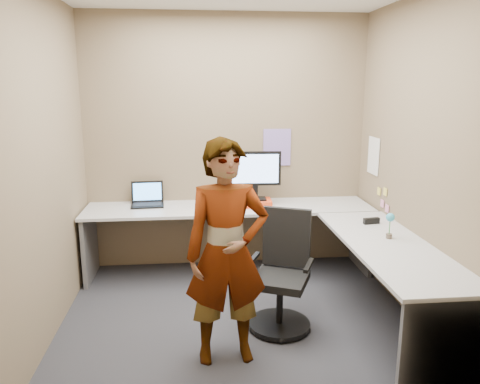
{
  "coord_description": "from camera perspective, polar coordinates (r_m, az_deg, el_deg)",
  "views": [
    {
      "loc": [
        -0.36,
        -3.71,
        1.96
      ],
      "look_at": [
        0.04,
        0.25,
        1.05
      ],
      "focal_mm": 35.0,
      "sensor_mm": 36.0,
      "label": 1
    }
  ],
  "objects": [
    {
      "name": "wall_right",
      "position": [
        4.2,
        20.66,
        3.68
      ],
      "size": [
        0.0,
        2.7,
        2.7
      ],
      "primitive_type": "plane",
      "rotation": [
        1.57,
        0.0,
        -1.57
      ],
      "color": "brown",
      "rests_on": "ground"
    },
    {
      "name": "wall_left",
      "position": [
        3.93,
        -22.59,
        2.95
      ],
      "size": [
        0.0,
        2.7,
        2.7
      ],
      "primitive_type": "plane",
      "rotation": [
        1.57,
        0.0,
        1.57
      ],
      "color": "brown",
      "rests_on": "ground"
    },
    {
      "name": "sticky_note_d",
      "position": [
        4.9,
        16.58,
        0.07
      ],
      "size": [
        0.01,
        0.07,
        0.07
      ],
      "primitive_type": "cube",
      "color": "#F2E059",
      "rests_on": "wall_right"
    },
    {
      "name": "person",
      "position": [
        3.31,
        -1.62,
        -7.44
      ],
      "size": [
        0.62,
        0.44,
        1.62
      ],
      "primitive_type": "imported",
      "rotation": [
        0.0,
        0.0,
        0.08
      ],
      "color": "#999399",
      "rests_on": "ground"
    },
    {
      "name": "desk",
      "position": [
        4.39,
        4.99,
        -5.36
      ],
      "size": [
        2.98,
        2.58,
        0.73
      ],
      "color": "silver",
      "rests_on": "ground"
    },
    {
      "name": "paper_ream",
      "position": [
        4.88,
        1.87,
        -1.31
      ],
      "size": [
        0.34,
        0.26,
        0.07
      ],
      "primitive_type": "cube",
      "rotation": [
        0.0,
        0.0,
        -0.05
      ],
      "color": "red",
      "rests_on": "desk"
    },
    {
      "name": "trackball_mouse",
      "position": [
        4.8,
        -4.46,
        -1.68
      ],
      "size": [
        0.12,
        0.08,
        0.07
      ],
      "color": "#B7B7BC",
      "rests_on": "desk"
    },
    {
      "name": "flower",
      "position": [
        4.02,
        17.82,
        -3.46
      ],
      "size": [
        0.07,
        0.07,
        0.22
      ],
      "color": "brown",
      "rests_on": "desk"
    },
    {
      "name": "sticky_note_b",
      "position": [
        4.83,
        16.95,
        -1.35
      ],
      "size": [
        0.01,
        0.07,
        0.07
      ],
      "primitive_type": "cube",
      "color": "pink",
      "rests_on": "wall_right"
    },
    {
      "name": "ground",
      "position": [
        4.21,
        -0.21,
        -14.85
      ],
      "size": [
        3.0,
        3.0,
        0.0
      ],
      "primitive_type": "plane",
      "color": "#242328",
      "rests_on": "ground"
    },
    {
      "name": "sticky_note_a",
      "position": [
        4.75,
        17.28,
        0.02
      ],
      "size": [
        0.01,
        0.07,
        0.07
      ],
      "primitive_type": "cube",
      "color": "#F2E059",
      "rests_on": "wall_right"
    },
    {
      "name": "calendar_purple",
      "position": [
        5.12,
        4.53,
        5.45
      ],
      "size": [
        0.3,
        0.01,
        0.4
      ],
      "primitive_type": "cube",
      "color": "#846BB7",
      "rests_on": "wall_back"
    },
    {
      "name": "origami",
      "position": [
        4.8,
        -2.64,
        -1.6
      ],
      "size": [
        0.1,
        0.1,
        0.06
      ],
      "primitive_type": "cone",
      "color": "white",
      "rests_on": "desk"
    },
    {
      "name": "sticky_note_c",
      "position": [
        4.73,
        17.48,
        -1.94
      ],
      "size": [
        0.01,
        0.07,
        0.07
      ],
      "primitive_type": "cube",
      "color": "pink",
      "rests_on": "wall_right"
    },
    {
      "name": "stapler",
      "position": [
        4.42,
        15.73,
        -3.41
      ],
      "size": [
        0.15,
        0.06,
        0.05
      ],
      "primitive_type": "cube",
      "rotation": [
        0.0,
        0.0,
        0.14
      ],
      "color": "black",
      "rests_on": "desk"
    },
    {
      "name": "laptop",
      "position": [
        5.01,
        -11.22,
        -0.86
      ],
      "size": [
        0.35,
        0.3,
        0.24
      ],
      "rotation": [
        0.0,
        0.0,
        0.06
      ],
      "color": "black",
      "rests_on": "desk"
    },
    {
      "name": "office_chair",
      "position": [
        3.92,
        5.11,
        -10.77
      ],
      "size": [
        0.56,
        0.56,
        0.96
      ],
      "rotation": [
        0.0,
        0.0,
        -0.42
      ],
      "color": "black",
      "rests_on": "ground"
    },
    {
      "name": "wall_back",
      "position": [
        5.06,
        -1.66,
        5.96
      ],
      "size": [
        3.0,
        0.0,
        3.0
      ],
      "primitive_type": "plane",
      "rotation": [
        1.57,
        0.0,
        0.0
      ],
      "color": "brown",
      "rests_on": "ground"
    },
    {
      "name": "monitor",
      "position": [
        4.83,
        1.87,
        2.54
      ],
      "size": [
        0.53,
        0.16,
        0.5
      ],
      "rotation": [
        0.0,
        0.0,
        -0.05
      ],
      "color": "black",
      "rests_on": "paper_ream"
    },
    {
      "name": "calendar_white",
      "position": [
        5.02,
        15.97,
        4.26
      ],
      "size": [
        0.01,
        0.28,
        0.38
      ],
      "primitive_type": "cube",
      "color": "white",
      "rests_on": "wall_right"
    }
  ]
}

